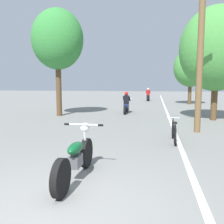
% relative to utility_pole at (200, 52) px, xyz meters
% --- Properties ---
extents(ground_plane, '(120.00, 120.00, 0.00)m').
position_rel_utility_pole_xyz_m(ground_plane, '(-3.19, -6.57, -3.12)').
color(ground_plane, slate).
extents(lane_stripe_edge, '(0.14, 48.00, 0.01)m').
position_rel_utility_pole_xyz_m(lane_stripe_edge, '(-0.87, 6.62, -3.12)').
color(lane_stripe_edge, white).
rests_on(lane_stripe_edge, ground).
extents(utility_pole, '(1.10, 0.24, 6.06)m').
position_rel_utility_pole_xyz_m(utility_pole, '(0.00, 0.00, 0.00)').
color(utility_pole, brown).
rests_on(utility_pole, ground).
extents(roadside_tree_right_near, '(3.76, 3.38, 5.86)m').
position_rel_utility_pole_xyz_m(roadside_tree_right_near, '(1.38, 3.47, 0.57)').
color(roadside_tree_right_near, '#513A23').
rests_on(roadside_tree_right_near, ground).
extents(roadside_tree_right_far, '(3.11, 2.79, 5.20)m').
position_rel_utility_pole_xyz_m(roadside_tree_right_far, '(1.50, 13.55, 0.28)').
color(roadside_tree_right_far, '#513A23').
rests_on(roadside_tree_right_far, ground).
extents(roadside_tree_left, '(3.04, 2.74, 6.24)m').
position_rel_utility_pole_xyz_m(roadside_tree_left, '(-7.35, 3.66, 1.34)').
color(roadside_tree_left, '#513A23').
rests_on(roadside_tree_left, ground).
extents(motorcycle_foreground, '(0.88, 2.17, 1.05)m').
position_rel_utility_pole_xyz_m(motorcycle_foreground, '(-3.19, -5.33, -2.67)').
color(motorcycle_foreground, black).
rests_on(motorcycle_foreground, ground).
extents(motorcycle_rider_lead, '(0.50, 1.99, 1.41)m').
position_rel_utility_pole_xyz_m(motorcycle_rider_lead, '(-3.53, 5.63, -2.58)').
color(motorcycle_rider_lead, black).
rests_on(motorcycle_rider_lead, ground).
extents(motorcycle_rider_far, '(0.50, 2.18, 1.45)m').
position_rel_utility_pole_xyz_m(motorcycle_rider_far, '(-2.50, 17.58, -2.57)').
color(motorcycle_rider_far, black).
rests_on(motorcycle_rider_far, ground).
extents(bicycle_parked, '(0.44, 1.66, 0.75)m').
position_rel_utility_pole_xyz_m(bicycle_parked, '(-1.03, -1.76, -2.77)').
color(bicycle_parked, black).
rests_on(bicycle_parked, ground).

